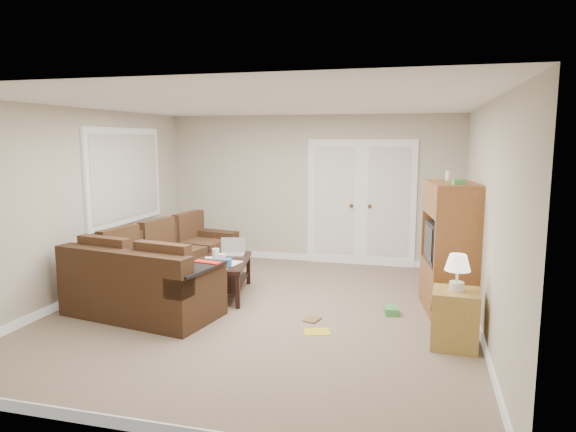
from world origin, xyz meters
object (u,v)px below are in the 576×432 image
(sectional_sofa, at_px, (160,273))
(coffee_table, at_px, (225,276))
(tv_armoire, at_px, (450,247))
(side_cabinet, at_px, (455,314))

(sectional_sofa, distance_m, coffee_table, 0.87)
(sectional_sofa, xyz_separation_m, tv_armoire, (3.70, 0.39, 0.47))
(tv_armoire, distance_m, side_cabinet, 1.22)
(coffee_table, bearing_deg, side_cabinet, -32.11)
(side_cabinet, bearing_deg, tv_armoire, 94.04)
(side_cabinet, bearing_deg, coffee_table, 163.07)
(coffee_table, height_order, tv_armoire, tv_armoire)
(side_cabinet, bearing_deg, sectional_sofa, 171.88)
(coffee_table, relative_size, tv_armoire, 0.75)
(coffee_table, relative_size, side_cabinet, 1.33)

